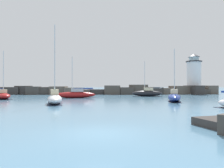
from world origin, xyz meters
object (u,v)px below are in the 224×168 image
object	(u,v)px
sailboat_moored_4	(174,97)
sailboat_moored_5	(75,94)
sailboat_moored_1	(147,93)
sailboat_moored_2	(55,98)
sailboat_moored_0	(3,95)
lighthouse	(194,77)

from	to	relation	value
sailboat_moored_4	sailboat_moored_5	xyz separation A→B (m)	(-15.88, 9.70, 0.00)
sailboat_moored_1	sailboat_moored_4	distance (m)	15.18
sailboat_moored_2	sailboat_moored_1	bearing A→B (deg)	49.01
sailboat_moored_0	lighthouse	bearing A→B (deg)	25.94
sailboat_moored_0	sailboat_moored_4	world-z (taller)	sailboat_moored_0
sailboat_moored_1	sailboat_moored_4	world-z (taller)	sailboat_moored_4
lighthouse	sailboat_moored_1	size ratio (longest dim) A/B	1.46
sailboat_moored_0	sailboat_moored_1	world-z (taller)	sailboat_moored_0
sailboat_moored_0	sailboat_moored_1	bearing A→B (deg)	17.36
sailboat_moored_4	lighthouse	bearing A→B (deg)	61.59
sailboat_moored_1	sailboat_moored_5	size ratio (longest dim) A/B	0.97
sailboat_moored_2	sailboat_moored_4	xyz separation A→B (m)	(17.02, 3.38, -0.03)
lighthouse	sailboat_moored_1	distance (m)	20.55
lighthouse	sailboat_moored_4	bearing A→B (deg)	-118.41
sailboat_moored_2	sailboat_moored_0	bearing A→B (deg)	137.89
lighthouse	sailboat_moored_5	xyz separation A→B (m)	(-30.81, -17.90, -4.07)
sailboat_moored_5	lighthouse	bearing A→B (deg)	30.15
sailboat_moored_4	sailboat_moored_5	distance (m)	18.61
sailboat_moored_0	sailboat_moored_4	size ratio (longest dim) A/B	1.08
sailboat_moored_4	sailboat_moored_0	bearing A→B (deg)	166.69
sailboat_moored_5	sailboat_moored_0	bearing A→B (deg)	-166.04
sailboat_moored_1	sailboat_moored_5	world-z (taller)	sailboat_moored_5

